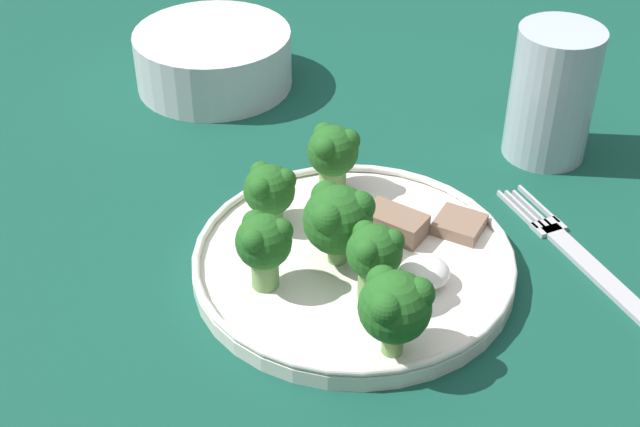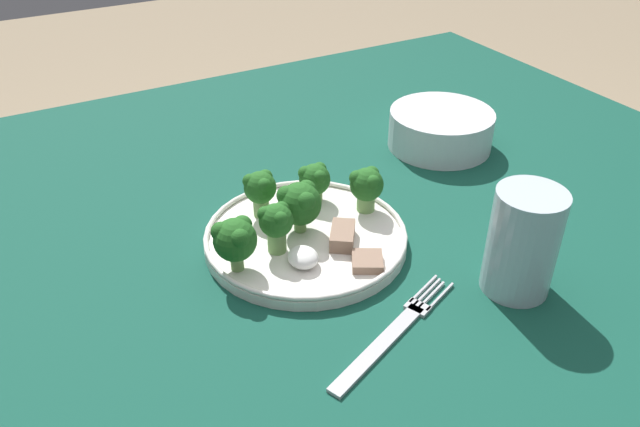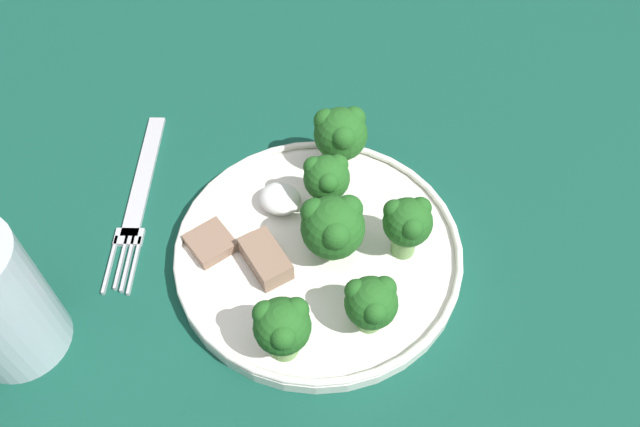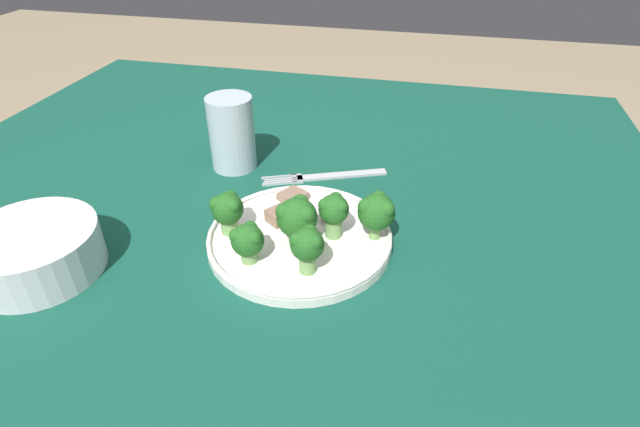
# 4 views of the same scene
# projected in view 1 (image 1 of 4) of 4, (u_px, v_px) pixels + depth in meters

# --- Properties ---
(table) EXTENTS (1.19, 1.18, 0.74)m
(table) POSITION_uv_depth(u_px,v_px,m) (402.00, 296.00, 0.76)
(table) COLOR #114738
(table) RESTS_ON ground_plane
(dinner_plate) EXTENTS (0.23, 0.23, 0.02)m
(dinner_plate) POSITION_uv_depth(u_px,v_px,m) (353.00, 262.00, 0.65)
(dinner_plate) COLOR white
(dinner_plate) RESTS_ON table
(fork) EXTENTS (0.09, 0.19, 0.00)m
(fork) POSITION_uv_depth(u_px,v_px,m) (584.00, 261.00, 0.66)
(fork) COLOR #B2B2B7
(fork) RESTS_ON table
(cream_bowl) EXTENTS (0.15, 0.15, 0.06)m
(cream_bowl) POSITION_uv_depth(u_px,v_px,m) (214.00, 60.00, 0.87)
(cream_bowl) COLOR silver
(cream_bowl) RESTS_ON table
(drinking_glass) EXTENTS (0.07, 0.07, 0.12)m
(drinking_glass) POSITION_uv_depth(u_px,v_px,m) (551.00, 101.00, 0.75)
(drinking_glass) COLOR #B2C1CC
(drinking_glass) RESTS_ON table
(broccoli_floret_near_rim_left) EXTENTS (0.05, 0.05, 0.06)m
(broccoli_floret_near_rim_left) POSITION_uv_depth(u_px,v_px,m) (338.00, 218.00, 0.62)
(broccoli_floret_near_rim_left) COLOR #709E56
(broccoli_floret_near_rim_left) RESTS_ON dinner_plate
(broccoli_floret_center_left) EXTENTS (0.04, 0.04, 0.06)m
(broccoli_floret_center_left) POSITION_uv_depth(u_px,v_px,m) (374.00, 254.00, 0.59)
(broccoli_floret_center_left) COLOR #709E56
(broccoli_floret_center_left) RESTS_ON dinner_plate
(broccoli_floret_back_left) EXTENTS (0.04, 0.04, 0.05)m
(broccoli_floret_back_left) POSITION_uv_depth(u_px,v_px,m) (269.00, 190.00, 0.66)
(broccoli_floret_back_left) COLOR #709E56
(broccoli_floret_back_left) RESTS_ON dinner_plate
(broccoli_floret_front_left) EXTENTS (0.04, 0.04, 0.06)m
(broccoli_floret_front_left) POSITION_uv_depth(u_px,v_px,m) (333.00, 152.00, 0.70)
(broccoli_floret_front_left) COLOR #709E56
(broccoli_floret_front_left) RESTS_ON dinner_plate
(broccoli_floret_center_back) EXTENTS (0.04, 0.04, 0.06)m
(broccoli_floret_center_back) POSITION_uv_depth(u_px,v_px,m) (264.00, 243.00, 0.60)
(broccoli_floret_center_back) COLOR #709E56
(broccoli_floret_center_back) RESTS_ON dinner_plate
(broccoli_floret_mid_cluster) EXTENTS (0.05, 0.05, 0.06)m
(broccoli_floret_mid_cluster) POSITION_uv_depth(u_px,v_px,m) (395.00, 305.00, 0.55)
(broccoli_floret_mid_cluster) COLOR #709E56
(broccoli_floret_mid_cluster) RESTS_ON dinner_plate
(meat_slice_front_slice) EXTENTS (0.05, 0.05, 0.01)m
(meat_slice_front_slice) POSITION_uv_depth(u_px,v_px,m) (459.00, 225.00, 0.67)
(meat_slice_front_slice) COLOR #846651
(meat_slice_front_slice) RESTS_ON dinner_plate
(meat_slice_middle_slice) EXTENTS (0.05, 0.05, 0.02)m
(meat_slice_middle_slice) POSITION_uv_depth(u_px,v_px,m) (395.00, 223.00, 0.67)
(meat_slice_middle_slice) COLOR #846651
(meat_slice_middle_slice) RESTS_ON dinner_plate
(sauce_dollop) EXTENTS (0.04, 0.03, 0.02)m
(sauce_dollop) POSITION_uv_depth(u_px,v_px,m) (426.00, 272.00, 0.62)
(sauce_dollop) COLOR white
(sauce_dollop) RESTS_ON dinner_plate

